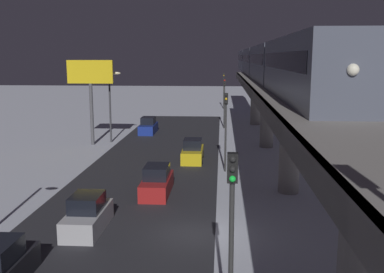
# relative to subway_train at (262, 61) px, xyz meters

# --- Properties ---
(ground_plane) EXTENTS (240.00, 240.00, 0.00)m
(ground_plane) POSITION_rel_subway_train_xyz_m (6.12, 31.18, -8.69)
(ground_plane) COLOR silver
(avenue_asphalt) EXTENTS (11.00, 93.95, 0.01)m
(avenue_asphalt) POSITION_rel_subway_train_xyz_m (10.42, 31.18, -8.68)
(avenue_asphalt) COLOR #28282D
(avenue_asphalt) RESTS_ON ground_plane
(elevated_railway) EXTENTS (5.00, 93.95, 6.91)m
(elevated_railway) POSITION_rel_subway_train_xyz_m (0.09, 31.18, -2.71)
(elevated_railway) COLOR gray
(elevated_railway) RESTS_ON ground_plane
(subway_train) EXTENTS (2.94, 74.07, 3.40)m
(subway_train) POSITION_rel_subway_train_xyz_m (0.00, 0.00, 0.00)
(subway_train) COLOR #4C5160
(subway_train) RESTS_ON elevated_railway
(sedan_yellow) EXTENTS (1.91, 4.44, 1.97)m
(sedan_yellow) POSITION_rel_subway_train_xyz_m (7.22, 14.35, -7.90)
(sedan_yellow) COLOR gold
(sedan_yellow) RESTS_ON ground_plane
(sedan_blue) EXTENTS (1.80, 4.55, 1.97)m
(sedan_blue) POSITION_rel_subway_train_xyz_m (13.62, -0.02, -7.89)
(sedan_blue) COLOR navy
(sedan_blue) RESTS_ON ground_plane
(sedan_red) EXTENTS (1.80, 4.65, 1.97)m
(sedan_red) POSITION_rel_subway_train_xyz_m (9.02, 24.28, -7.89)
(sedan_red) COLOR #A51E1E
(sedan_red) RESTS_ON ground_plane
(sedan_silver) EXTENTS (1.80, 4.25, 1.97)m
(sedan_silver) POSITION_rel_subway_train_xyz_m (11.82, 30.94, -7.89)
(sedan_silver) COLOR #B2B2B7
(sedan_silver) RESTS_ON ground_plane
(traffic_light_near) EXTENTS (0.32, 0.44, 6.40)m
(traffic_light_near) POSITION_rel_subway_train_xyz_m (4.32, 40.31, -4.49)
(traffic_light_near) COLOR #2D2D2D
(traffic_light_near) RESTS_ON ground_plane
(traffic_light_mid) EXTENTS (0.32, 0.44, 6.40)m
(traffic_light_mid) POSITION_rel_subway_train_xyz_m (4.32, 18.00, -4.49)
(traffic_light_mid) COLOR #2D2D2D
(traffic_light_mid) RESTS_ON ground_plane
(traffic_light_far) EXTENTS (0.32, 0.44, 6.40)m
(traffic_light_far) POSITION_rel_subway_train_xyz_m (4.32, -4.30, -4.49)
(traffic_light_far) COLOR #2D2D2D
(traffic_light_far) RESTS_ON ground_plane
(traffic_light_distant) EXTENTS (0.32, 0.44, 6.40)m
(traffic_light_distant) POSITION_rel_subway_train_xyz_m (4.32, -26.60, -4.49)
(traffic_light_distant) COLOR #2D2D2D
(traffic_light_distant) RESTS_ON ground_plane
(commercial_billboard) EXTENTS (4.80, 0.36, 8.90)m
(commercial_billboard) POSITION_rel_subway_train_xyz_m (18.33, 7.69, -1.86)
(commercial_billboard) COLOR #4C4C51
(commercial_billboard) RESTS_ON ground_plane
(street_lamp_far) EXTENTS (1.35, 0.44, 7.65)m
(street_lamp_far) POSITION_rel_subway_train_xyz_m (16.49, 6.18, -3.88)
(street_lamp_far) COLOR #38383D
(street_lamp_far) RESTS_ON ground_plane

